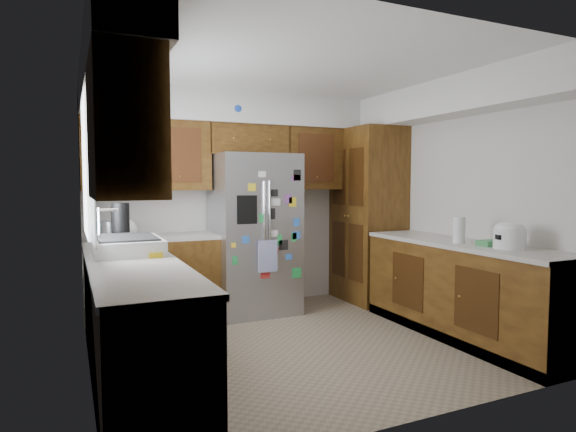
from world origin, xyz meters
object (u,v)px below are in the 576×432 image
Objects in this scene: pantry at (368,215)px; rice_cooker at (509,235)px; fridge at (254,234)px; paper_towel at (459,230)px.

rice_cooker is (-0.00, -2.14, -0.03)m from pantry.
rice_cooker is at bearing -55.59° from fridge.
rice_cooker is (1.50, -2.19, 0.14)m from fridge.
pantry is 7.85× the size of rice_cooker.
fridge is at bearing 177.94° from pantry.
paper_towel is (-0.11, -1.67, -0.03)m from pantry.
rice_cooker is at bearing -90.02° from pantry.
fridge is 6.57× the size of rice_cooker.
paper_towel is at bearing -51.19° from fridge.
pantry is 8.67× the size of paper_towel.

